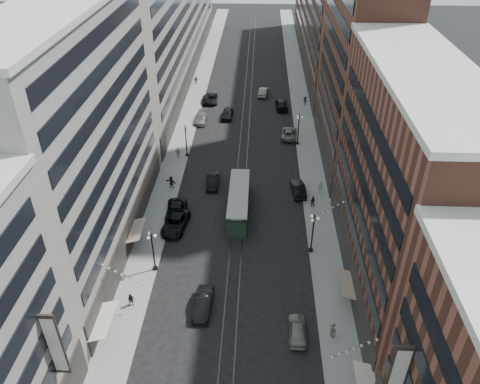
% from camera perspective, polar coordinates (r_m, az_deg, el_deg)
% --- Properties ---
extents(ground, '(220.00, 220.00, 0.00)m').
position_cam_1_polar(ground, '(81.40, 0.49, 5.94)').
color(ground, black).
rests_on(ground, ground).
extents(sidewalk_west, '(4.00, 180.00, 0.15)m').
position_cam_1_polar(sidewalk_west, '(91.28, -6.29, 9.02)').
color(sidewalk_west, gray).
rests_on(sidewalk_west, ground).
extents(sidewalk_east, '(4.00, 180.00, 0.15)m').
position_cam_1_polar(sidewalk_east, '(90.70, 7.76, 8.74)').
color(sidewalk_east, gray).
rests_on(sidewalk_east, ground).
extents(rail_west, '(0.12, 180.00, 0.02)m').
position_cam_1_polar(rail_west, '(90.37, 0.27, 8.92)').
color(rail_west, '#2D2D33').
rests_on(rail_west, ground).
extents(rail_east, '(0.12, 180.00, 0.02)m').
position_cam_1_polar(rail_east, '(90.33, 1.17, 8.90)').
color(rail_east, '#2D2D33').
rests_on(rail_east, ground).
extents(building_west_mid, '(8.00, 36.00, 28.00)m').
position_cam_1_polar(building_west_mid, '(54.53, -18.78, 5.75)').
color(building_west_mid, gray).
rests_on(building_west_mid, ground).
extents(building_west_far, '(8.00, 90.00, 26.00)m').
position_cam_1_polar(building_west_far, '(112.48, -8.05, 20.64)').
color(building_west_far, gray).
rests_on(building_west_far, ground).
extents(building_east_mid, '(8.00, 30.00, 24.00)m').
position_cam_1_polar(building_east_mid, '(49.84, 19.07, 0.24)').
color(building_east_mid, brown).
rests_on(building_east_mid, ground).
extents(building_east_tower, '(8.00, 26.00, 42.00)m').
position_cam_1_polar(building_east_tower, '(71.53, 14.99, 18.97)').
color(building_east_tower, brown).
rests_on(building_east_tower, ground).
extents(building_east_far, '(8.00, 72.00, 24.00)m').
position_cam_1_polar(building_east_far, '(120.67, 10.02, 20.87)').
color(building_east_far, brown).
rests_on(building_east_far, ground).
extents(lamppost_sw_far, '(1.03, 1.14, 5.52)m').
position_cam_1_polar(lamppost_sw_far, '(54.31, -10.57, -6.94)').
color(lamppost_sw_far, black).
rests_on(lamppost_sw_far, sidewalk_west).
extents(lamppost_sw_mid, '(1.03, 1.14, 5.52)m').
position_cam_1_polar(lamppost_sw_mid, '(76.38, -6.60, 6.35)').
color(lamppost_sw_mid, black).
rests_on(lamppost_sw_mid, sidewalk_west).
extents(lamppost_se_far, '(1.03, 1.14, 5.52)m').
position_cam_1_polar(lamppost_se_far, '(56.53, 8.85, -4.85)').
color(lamppost_se_far, black).
rests_on(lamppost_se_far, sidewalk_east).
extents(lamppost_se_mid, '(1.03, 1.14, 5.52)m').
position_cam_1_polar(lamppost_se_mid, '(80.25, 7.14, 7.72)').
color(lamppost_se_mid, black).
rests_on(lamppost_se_mid, sidewalk_east).
extents(streetcar, '(2.63, 11.87, 3.28)m').
position_cam_1_polar(streetcar, '(63.46, -0.16, -1.33)').
color(streetcar, '#233829').
rests_on(streetcar, ground).
extents(car_2, '(3.53, 6.26, 1.65)m').
position_cam_1_polar(car_2, '(61.57, -7.87, -3.75)').
color(car_2, black).
rests_on(car_2, ground).
extents(car_4, '(1.85, 4.41, 1.49)m').
position_cam_1_polar(car_4, '(48.83, 7.01, -16.33)').
color(car_4, slate).
rests_on(car_4, ground).
extents(car_5, '(1.93, 5.04, 1.64)m').
position_cam_1_polar(car_5, '(50.83, -4.51, -13.40)').
color(car_5, black).
rests_on(car_5, ground).
extents(pedestrian_2, '(0.79, 0.45, 1.60)m').
position_cam_1_polar(pedestrian_2, '(52.12, -13.13, -12.72)').
color(pedestrian_2, black).
rests_on(pedestrian_2, sidewalk_west).
extents(pedestrian_4, '(0.89, 1.24, 1.93)m').
position_cam_1_polar(pedestrian_4, '(48.83, 11.24, -16.21)').
color(pedestrian_4, gray).
rests_on(pedestrian_4, sidewalk_east).
extents(car_7, '(3.00, 5.91, 1.60)m').
position_cam_1_polar(car_7, '(63.66, -7.80, -2.35)').
color(car_7, black).
rests_on(car_7, ground).
extents(car_8, '(2.24, 5.40, 1.56)m').
position_cam_1_polar(car_8, '(89.13, -4.79, 8.97)').
color(car_8, slate).
rests_on(car_8, ground).
extents(car_9, '(1.95, 4.20, 1.39)m').
position_cam_1_polar(car_9, '(97.35, -4.18, 11.16)').
color(car_9, black).
rests_on(car_9, ground).
extents(car_10, '(2.25, 5.13, 1.64)m').
position_cam_1_polar(car_10, '(68.17, 7.10, 0.42)').
color(car_10, black).
rests_on(car_10, ground).
extents(car_11, '(3.06, 5.70, 1.52)m').
position_cam_1_polar(car_11, '(83.69, 5.97, 7.16)').
color(car_11, slate).
rests_on(car_11, ground).
extents(car_12, '(2.56, 5.81, 1.66)m').
position_cam_1_polar(car_12, '(95.04, 5.08, 10.62)').
color(car_12, black).
rests_on(car_12, ground).
extents(car_13, '(2.29, 5.06, 1.68)m').
position_cam_1_polar(car_13, '(90.57, -1.56, 9.54)').
color(car_13, black).
rests_on(car_13, ground).
extents(car_14, '(2.20, 4.99, 1.59)m').
position_cam_1_polar(car_14, '(100.86, 2.84, 12.09)').
color(car_14, gray).
rests_on(car_14, ground).
extents(pedestrian_5, '(1.80, 1.16, 1.88)m').
position_cam_1_polar(pedestrian_5, '(69.35, -8.39, 1.21)').
color(pedestrian_5, black).
rests_on(pedestrian_5, sidewalk_west).
extents(pedestrian_6, '(1.16, 0.56, 1.95)m').
position_cam_1_polar(pedestrian_6, '(76.79, -7.52, 4.76)').
color(pedestrian_6, '#B6A897').
rests_on(pedestrian_6, sidewalk_west).
extents(pedestrian_7, '(0.88, 0.64, 1.64)m').
position_cam_1_polar(pedestrian_7, '(65.46, 8.82, -1.14)').
color(pedestrian_7, black).
rests_on(pedestrian_7, sidewalk_east).
extents(pedestrian_8, '(0.80, 0.63, 1.94)m').
position_cam_1_polar(pedestrian_8, '(68.80, 9.72, 0.81)').
color(pedestrian_8, beige).
rests_on(pedestrian_8, sidewalk_east).
extents(pedestrian_9, '(1.23, 0.66, 1.81)m').
position_cam_1_polar(pedestrian_9, '(96.47, 7.94, 10.93)').
color(pedestrian_9, black).
rests_on(pedestrian_9, sidewalk_east).
extents(car_extra_0, '(1.83, 4.94, 1.61)m').
position_cam_1_polar(car_extra_0, '(69.61, -3.33, 1.41)').
color(car_extra_0, black).
rests_on(car_extra_0, ground).
extents(car_extra_1, '(2.69, 5.37, 1.46)m').
position_cam_1_polar(car_extra_1, '(97.64, -3.52, 11.28)').
color(car_extra_1, black).
rests_on(car_extra_1, ground).
extents(pedestrian_extra_1, '(1.33, 1.26, 1.53)m').
position_cam_1_polar(pedestrian_extra_1, '(107.40, -5.41, 13.43)').
color(pedestrian_extra_1, black).
rests_on(pedestrian_extra_1, sidewalk_west).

